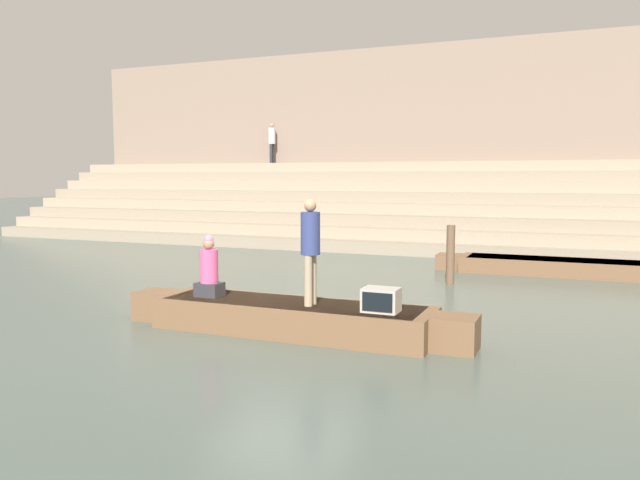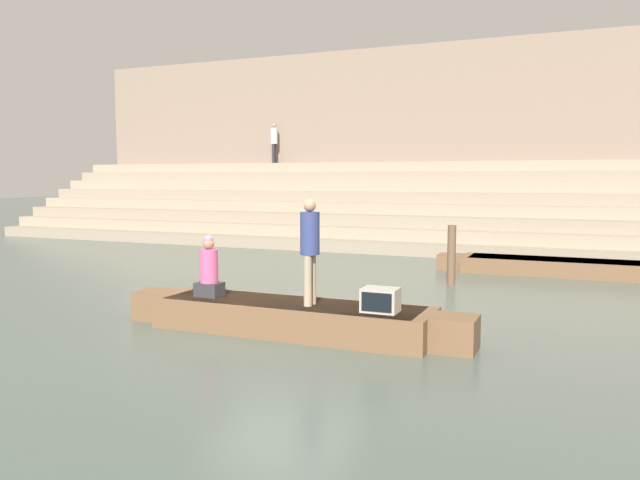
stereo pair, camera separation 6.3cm
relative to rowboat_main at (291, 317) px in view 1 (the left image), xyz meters
name	(u,v)px [view 1 (the left image)]	position (x,y,z in m)	size (l,w,h in m)	color
ground_plane	(281,318)	(-0.64, 0.93, -0.27)	(120.00, 120.00, 0.00)	#47544C
ghat_steps	(439,215)	(-0.64, 14.28, 0.85)	(36.00, 6.14, 3.15)	gray
back_wall	(454,143)	(-0.64, 17.05, 3.65)	(34.20, 1.28, 7.90)	#7F6B5B
rowboat_main	(291,317)	(0.00, 0.00, 0.00)	(5.93, 1.30, 0.51)	brown
person_standing	(310,244)	(0.37, -0.08, 1.20)	(0.30, 0.30, 1.67)	gray
person_rowing	(209,271)	(-1.49, -0.09, 0.67)	(0.43, 0.34, 1.05)	#28282D
tv_set	(381,300)	(1.55, -0.13, 0.42)	(0.54, 0.40, 0.36)	#9E998E
moored_boat_shore	(556,266)	(3.73, 8.16, -0.05)	(6.19, 1.24, 0.41)	brown
mooring_post	(450,255)	(1.47, 5.66, 0.43)	(0.20, 0.20, 1.40)	brown
person_on_steps	(272,140)	(-8.55, 16.07, 3.90)	(0.32, 0.32, 1.76)	#28282D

